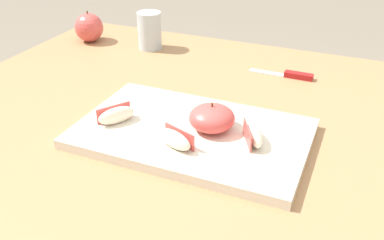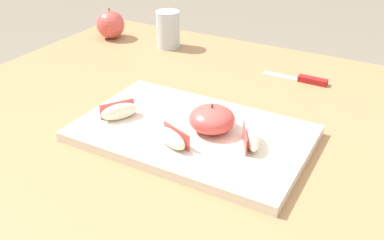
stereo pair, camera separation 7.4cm
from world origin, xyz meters
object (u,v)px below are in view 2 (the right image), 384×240
object	(u,v)px
apple_half_skin_up	(212,119)
drinking_glass_water	(168,29)
apple_wedge_left	(119,111)
apple_wedge_back	(252,138)
whole_apple_pink_lady	(111,25)
paring_knife	(307,80)
apple_wedge_middle	(171,138)
cutting_board	(192,134)

from	to	relation	value
apple_half_skin_up	drinking_glass_water	world-z (taller)	drinking_glass_water
apple_half_skin_up	apple_wedge_left	xyz separation A→B (m)	(-0.18, -0.05, -0.01)
apple_wedge_back	whole_apple_pink_lady	distance (m)	0.73
apple_wedge_left	drinking_glass_water	bearing A→B (deg)	110.00
drinking_glass_water	apple_wedge_back	bearing A→B (deg)	-43.67
paring_knife	whole_apple_pink_lady	xyz separation A→B (m)	(-0.62, 0.03, 0.04)
apple_half_skin_up	drinking_glass_water	distance (m)	0.52
apple_half_skin_up	apple_wedge_middle	size ratio (longest dim) A/B	1.12
apple_wedge_middle	whole_apple_pink_lady	distance (m)	0.68
drinking_glass_water	apple_half_skin_up	bearing A→B (deg)	-49.13
cutting_board	paring_knife	distance (m)	0.38
apple_half_skin_up	apple_wedge_left	bearing A→B (deg)	-164.57
apple_wedge_middle	drinking_glass_water	distance (m)	0.56
apple_wedge_middle	paring_knife	xyz separation A→B (m)	(0.12, 0.43, -0.03)
apple_half_skin_up	apple_wedge_back	world-z (taller)	apple_half_skin_up
cutting_board	apple_wedge_middle	xyz separation A→B (m)	(-0.00, -0.07, 0.03)
apple_half_skin_up	apple_wedge_middle	xyz separation A→B (m)	(-0.04, -0.08, -0.01)
paring_knife	apple_wedge_left	bearing A→B (deg)	-123.85
cutting_board	drinking_glass_water	world-z (taller)	drinking_glass_water
cutting_board	drinking_glass_water	bearing A→B (deg)	126.85
apple_wedge_left	whole_apple_pink_lady	world-z (taller)	whole_apple_pink_lady
whole_apple_pink_lady	drinking_glass_water	distance (m)	0.20
apple_half_skin_up	paring_knife	xyz separation A→B (m)	(0.09, 0.35, -0.04)
cutting_board	drinking_glass_water	xyz separation A→B (m)	(-0.31, 0.41, 0.04)
apple_half_skin_up	apple_wedge_back	xyz separation A→B (m)	(0.09, -0.01, -0.01)
apple_wedge_back	whole_apple_pink_lady	bearing A→B (deg)	147.96
whole_apple_pink_lady	drinking_glass_water	bearing A→B (deg)	5.11
paring_knife	whole_apple_pink_lady	bearing A→B (deg)	177.32
apple_wedge_back	apple_wedge_left	distance (m)	0.27
cutting_board	apple_wedge_back	size ratio (longest dim) A/B	5.65
whole_apple_pink_lady	apple_wedge_middle	bearing A→B (deg)	-42.68
paring_knife	whole_apple_pink_lady	world-z (taller)	whole_apple_pink_lady
apple_wedge_left	drinking_glass_water	world-z (taller)	drinking_glass_water
apple_wedge_middle	whole_apple_pink_lady	xyz separation A→B (m)	(-0.50, 0.46, 0.01)
apple_wedge_middle	drinking_glass_water	size ratio (longest dim) A/B	0.74
cutting_board	apple_wedge_middle	size ratio (longest dim) A/B	5.58
apple_wedge_left	whole_apple_pink_lady	size ratio (longest dim) A/B	0.81
cutting_board	whole_apple_pink_lady	world-z (taller)	whole_apple_pink_lady
apple_wedge_middle	drinking_glass_water	xyz separation A→B (m)	(-0.30, 0.48, 0.02)
drinking_glass_water	paring_knife	bearing A→B (deg)	-6.25
paring_knife	apple_wedge_back	bearing A→B (deg)	-89.99
apple_wedge_left	cutting_board	bearing A→B (deg)	13.13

